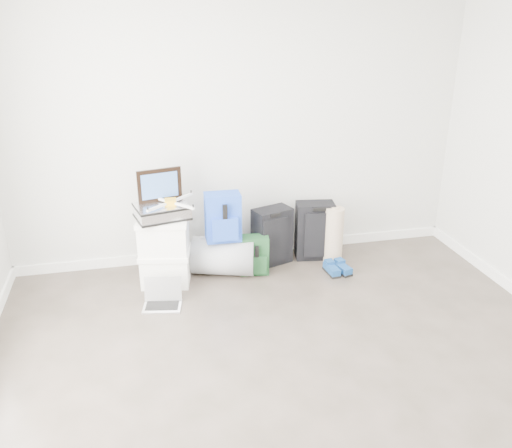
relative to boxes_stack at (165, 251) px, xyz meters
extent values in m
plane|color=#373128|center=(0.81, -2.05, -0.33)|extent=(5.00, 5.00, 0.00)
cube|color=silver|center=(0.81, 0.45, 1.02)|extent=(4.50, 0.02, 2.70)
cube|color=white|center=(0.81, 0.44, -0.28)|extent=(4.50, 0.02, 0.10)
cube|color=white|center=(0.00, 0.00, -0.19)|extent=(0.49, 0.42, 0.28)
cube|color=white|center=(0.00, 0.00, -0.02)|extent=(0.52, 0.45, 0.04)
cube|color=white|center=(0.00, 0.00, 0.14)|extent=(0.49, 0.42, 0.28)
cube|color=white|center=(0.00, 0.00, 0.30)|extent=(0.52, 0.45, 0.04)
cube|color=#B2B2B7|center=(0.00, 0.00, 0.39)|extent=(0.51, 0.42, 0.13)
cube|color=black|center=(0.00, 0.10, 0.60)|extent=(0.40, 0.11, 0.30)
cube|color=#274D9D|center=(0.00, 0.08, 0.60)|extent=(0.33, 0.08, 0.23)
cube|color=gold|center=(0.08, -0.02, 0.48)|extent=(0.11, 0.11, 0.05)
cube|color=white|center=(0.19, 0.07, 0.48)|extent=(0.23, 0.20, 0.02)
cube|color=white|center=(-0.01, 0.09, 0.48)|extent=(0.20, 0.23, 0.02)
cube|color=white|center=(-0.03, -0.11, 0.48)|extent=(0.23, 0.20, 0.02)
cube|color=white|center=(0.17, -0.13, 0.48)|extent=(0.20, 0.23, 0.02)
cylinder|color=gray|center=(0.56, 0.06, -0.14)|extent=(0.68, 0.54, 0.37)
cube|color=#1A38AD|center=(0.56, 0.04, 0.27)|extent=(0.33, 0.21, 0.46)
cube|color=#1A38AD|center=(0.56, -0.07, 0.19)|extent=(0.24, 0.07, 0.22)
cube|color=black|center=(1.07, 0.19, -0.04)|extent=(0.42, 0.32, 0.58)
cube|color=black|center=(1.07, 0.07, -0.04)|extent=(0.27, 0.12, 0.46)
cube|color=black|center=(1.07, 0.07, 0.23)|extent=(0.11, 0.06, 0.02)
cube|color=#13341C|center=(0.85, 0.01, -0.14)|extent=(0.29, 0.20, 0.38)
cube|color=#13341C|center=(0.85, -0.09, -0.20)|extent=(0.20, 0.08, 0.18)
cube|color=black|center=(1.53, 0.21, -0.03)|extent=(0.41, 0.27, 0.59)
cube|color=black|center=(1.53, 0.09, -0.03)|extent=(0.28, 0.07, 0.47)
cube|color=black|center=(1.53, 0.09, 0.24)|extent=(0.13, 0.05, 0.03)
cube|color=black|center=(1.58, -0.18, -0.32)|extent=(0.11, 0.25, 0.02)
cube|color=#1C5DAB|center=(1.58, -0.18, -0.28)|extent=(0.11, 0.24, 0.06)
cube|color=black|center=(1.69, -0.18, -0.32)|extent=(0.15, 0.26, 0.02)
cube|color=#1C5DAB|center=(1.69, -0.18, -0.28)|extent=(0.14, 0.25, 0.06)
cylinder|color=tan|center=(1.69, 0.07, -0.04)|extent=(0.19, 0.19, 0.57)
cube|color=silver|center=(-0.07, -0.46, -0.32)|extent=(0.36, 0.28, 0.02)
cube|color=black|center=(-0.07, -0.46, -0.31)|extent=(0.30, 0.20, 0.00)
cube|color=black|center=(-0.05, -0.35, -0.20)|extent=(0.32, 0.07, 0.22)
camera|label=1|loc=(-0.19, -4.61, 2.13)|focal=38.00mm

